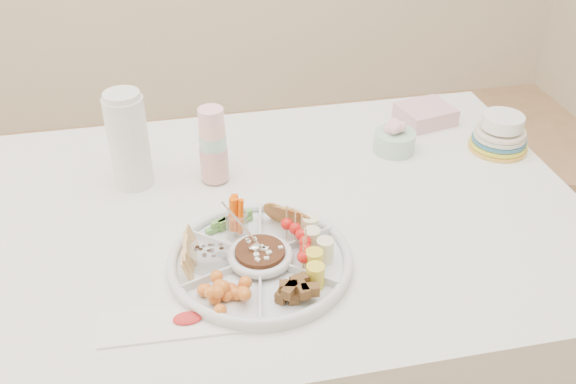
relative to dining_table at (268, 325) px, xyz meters
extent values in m
cube|color=white|center=(0.00, 0.00, 0.00)|extent=(1.52, 1.02, 0.76)
cylinder|color=silver|center=(-0.05, -0.19, 0.40)|extent=(0.49, 0.49, 0.04)
cylinder|color=#532914|center=(-0.05, -0.19, 0.41)|extent=(0.13, 0.13, 0.04)
cylinder|color=white|center=(-0.10, 0.16, 0.48)|extent=(0.09, 0.09, 0.19)
cylinder|color=silver|center=(-0.30, 0.19, 0.51)|extent=(0.12, 0.12, 0.25)
cylinder|color=#AAD2BA|center=(0.39, 0.21, 0.42)|extent=(0.14, 0.14, 0.08)
cube|color=#E2A6B4|center=(0.54, 0.35, 0.40)|extent=(0.17, 0.16, 0.05)
cylinder|color=gold|center=(0.67, 0.16, 0.43)|extent=(0.17, 0.17, 0.10)
cube|color=white|center=(-0.24, -0.32, 0.38)|extent=(0.27, 0.10, 0.01)
camera|label=1|loc=(-0.20, -1.21, 1.27)|focal=40.00mm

